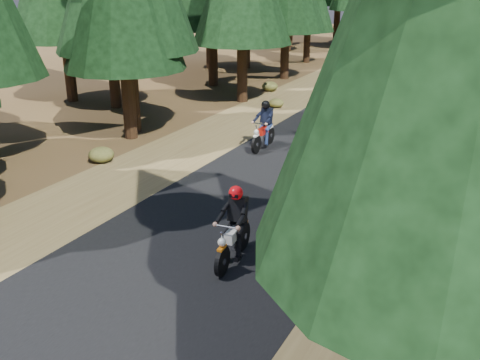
{
  "coord_description": "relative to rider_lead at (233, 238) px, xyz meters",
  "views": [
    {
      "loc": [
        5.87,
        -9.73,
        5.98
      ],
      "look_at": [
        0.0,
        1.5,
        1.1
      ],
      "focal_mm": 40.0,
      "sensor_mm": 36.0,
      "label": 1
    }
  ],
  "objects": [
    {
      "name": "understory_shrubs",
      "position": [
        1.34,
        7.91,
        -0.31
      ],
      "size": [
        14.15,
        31.44,
        0.68
      ],
      "color": "#474C1E",
      "rests_on": "ground"
    },
    {
      "name": "road",
      "position": [
        -0.89,
        5.52,
        -0.58
      ],
      "size": [
        6.0,
        100.0,
        0.01
      ],
      "primitive_type": "cube",
      "color": "black",
      "rests_on": "ground"
    },
    {
      "name": "shoulder_l",
      "position": [
        -5.49,
        5.52,
        -0.58
      ],
      "size": [
        3.2,
        100.0,
        0.01
      ],
      "primitive_type": "cube",
      "color": "brown",
      "rests_on": "ground"
    },
    {
      "name": "rider_lead",
      "position": [
        0.0,
        0.0,
        0.0
      ],
      "size": [
        0.8,
        2.0,
        1.74
      ],
      "rotation": [
        0.0,
        0.0,
        3.26
      ],
      "color": "silver",
      "rests_on": "road"
    },
    {
      "name": "ground",
      "position": [
        -0.89,
        0.52,
        -0.58
      ],
      "size": [
        120.0,
        120.0,
        0.0
      ],
      "primitive_type": "plane",
      "color": "#432D18",
      "rests_on": "ground"
    },
    {
      "name": "rider_follow",
      "position": [
        -2.95,
        7.81,
        0.0
      ],
      "size": [
        0.65,
        1.98,
        1.75
      ],
      "rotation": [
        0.0,
        0.0,
        3.17
      ],
      "color": "#A0130A",
      "rests_on": "road"
    },
    {
      "name": "shoulder_r",
      "position": [
        3.71,
        5.52,
        -0.58
      ],
      "size": [
        3.2,
        100.0,
        0.01
      ],
      "primitive_type": "cube",
      "color": "brown",
      "rests_on": "ground"
    }
  ]
}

